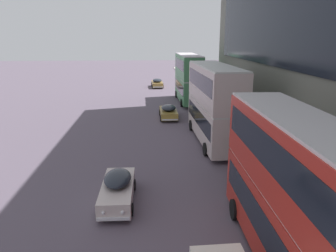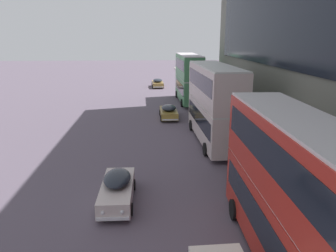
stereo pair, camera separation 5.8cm
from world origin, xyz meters
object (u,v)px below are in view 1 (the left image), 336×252
object	(u,v)px
transit_bus_kerbside_rear	(188,77)
sedan_trailing_mid	(157,83)
transit_bus_kerbside_front	(214,102)
sedan_second_mid	(168,112)
transit_bus_kerbside_far	(297,194)
sedan_oncoming_front	(118,188)

from	to	relation	value
transit_bus_kerbside_rear	sedan_trailing_mid	distance (m)	14.32
transit_bus_kerbside_front	sedan_second_mid	size ratio (longest dim) A/B	2.34
transit_bus_kerbside_rear	transit_bus_kerbside_far	world-z (taller)	transit_bus_kerbside_rear
transit_bus_kerbside_front	transit_bus_kerbside_rear	size ratio (longest dim) A/B	1.06
transit_bus_kerbside_front	transit_bus_kerbside_rear	world-z (taller)	transit_bus_kerbside_front
sedan_second_mid	sedan_oncoming_front	bearing A→B (deg)	-102.04
transit_bus_kerbside_front	sedan_oncoming_front	xyz separation A→B (m)	(-7.12, -9.94, -2.66)
sedan_second_mid	transit_bus_kerbside_rear	bearing A→B (deg)	70.17
transit_bus_kerbside_rear	transit_bus_kerbside_far	distance (m)	33.17
transit_bus_kerbside_far	sedan_trailing_mid	bearing A→B (deg)	94.29
transit_bus_kerbside_front	sedan_oncoming_front	bearing A→B (deg)	-125.61
transit_bus_kerbside_rear	sedan_oncoming_front	xyz separation A→B (m)	(-7.16, -27.35, -2.63)
sedan_trailing_mid	sedan_oncoming_front	distance (m)	41.07
transit_bus_kerbside_rear	sedan_second_mid	distance (m)	9.91
transit_bus_kerbside_front	sedan_trailing_mid	bearing A→B (deg)	96.79
transit_bus_kerbside_far	sedan_trailing_mid	size ratio (longest dim) A/B	2.28
transit_bus_kerbside_far	sedan_oncoming_front	bearing A→B (deg)	140.06
sedan_second_mid	transit_bus_kerbside_far	bearing A→B (deg)	-82.88
sedan_trailing_mid	sedan_oncoming_front	world-z (taller)	sedan_oncoming_front
transit_bus_kerbside_far	sedan_oncoming_front	xyz separation A→B (m)	(-6.94, 5.81, -2.42)
transit_bus_kerbside_front	sedan_second_mid	world-z (taller)	transit_bus_kerbside_front
sedan_oncoming_front	sedan_second_mid	bearing A→B (deg)	77.96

